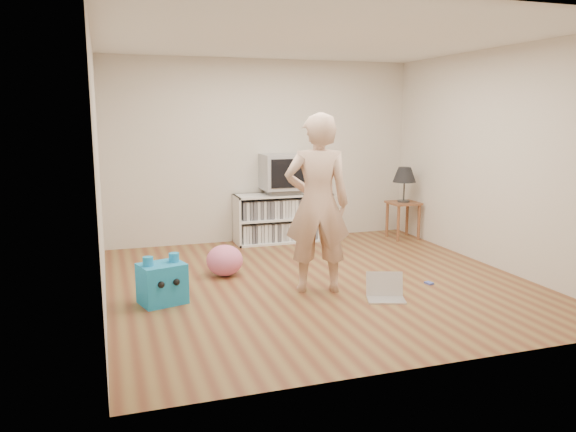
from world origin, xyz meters
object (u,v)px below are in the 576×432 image
(dvd_deck, at_px, (283,191))
(side_table, at_px, (403,211))
(media_unit, at_px, (282,217))
(plush_pink, at_px, (225,260))
(laptop, at_px, (385,292))
(plush_blue, at_px, (162,283))
(person, at_px, (317,204))
(crt_tv, at_px, (283,172))
(table_lamp, at_px, (404,176))

(dvd_deck, height_order, side_table, dvd_deck)
(media_unit, xyz_separation_m, plush_pink, (-1.17, -1.48, -0.17))
(plush_pink, bearing_deg, laptop, -43.81)
(plush_blue, height_order, plush_pink, plush_blue)
(media_unit, relative_size, person, 0.76)
(media_unit, height_order, dvd_deck, dvd_deck)
(media_unit, relative_size, plush_pink, 3.33)
(dvd_deck, relative_size, side_table, 0.82)
(media_unit, height_order, person, person)
(crt_tv, bearing_deg, laptop, -85.97)
(dvd_deck, height_order, crt_tv, crt_tv)
(dvd_deck, relative_size, crt_tv, 0.75)
(table_lamp, bearing_deg, person, -137.46)
(crt_tv, xyz_separation_m, person, (-0.37, -2.32, -0.10))
(laptop, relative_size, plush_blue, 0.90)
(plush_blue, bearing_deg, table_lamp, 10.23)
(dvd_deck, xyz_separation_m, plush_blue, (-1.95, -2.22, -0.53))
(dvd_deck, relative_size, laptop, 1.01)
(crt_tv, bearing_deg, plush_pink, -128.63)
(plush_blue, xyz_separation_m, plush_pink, (0.78, 0.75, -0.03))
(table_lamp, height_order, laptop, table_lamp)
(laptop, xyz_separation_m, plush_pink, (-1.37, 1.31, 0.11))
(media_unit, bearing_deg, side_table, -12.37)
(media_unit, bearing_deg, laptop, -86.00)
(table_lamp, height_order, plush_pink, table_lamp)
(crt_tv, distance_m, table_lamp, 1.80)
(laptop, bearing_deg, plush_pink, 155.51)
(laptop, bearing_deg, crt_tv, 113.35)
(crt_tv, height_order, side_table, crt_tv)
(media_unit, height_order, table_lamp, table_lamp)
(plush_pink, bearing_deg, plush_blue, -136.04)
(crt_tv, height_order, plush_blue, crt_tv)
(dvd_deck, height_order, plush_blue, dvd_deck)
(dvd_deck, relative_size, plush_blue, 0.91)
(media_unit, distance_m, plush_pink, 1.90)
(crt_tv, relative_size, person, 0.32)
(side_table, xyz_separation_m, person, (-2.13, -1.95, 0.51))
(table_lamp, bearing_deg, laptop, -122.96)
(dvd_deck, bearing_deg, side_table, -11.88)
(table_lamp, distance_m, plush_blue, 4.21)
(table_lamp, height_order, plush_blue, table_lamp)
(media_unit, distance_m, laptop, 2.82)
(dvd_deck, distance_m, person, 2.36)
(crt_tv, bearing_deg, table_lamp, -11.78)
(person, bearing_deg, media_unit, -84.59)
(person, bearing_deg, laptop, 155.25)
(crt_tv, xyz_separation_m, laptop, (0.20, -2.78, -0.95))
(dvd_deck, xyz_separation_m, crt_tv, (0.00, -0.00, 0.29))
(person, height_order, plush_pink, person)
(crt_tv, height_order, table_lamp, crt_tv)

